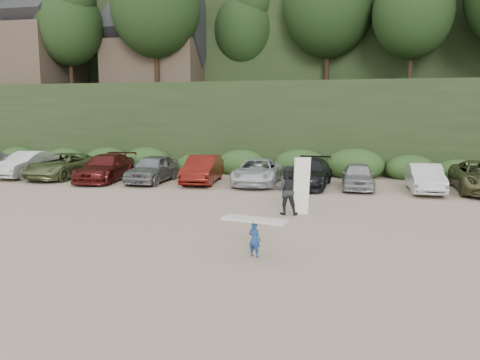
# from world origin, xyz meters

# --- Properties ---
(ground) EXTENTS (120.00, 120.00, 0.00)m
(ground) POSITION_xyz_m (0.00, 0.00, 0.00)
(ground) COLOR tan
(ground) RESTS_ON ground
(hillside_backdrop) EXTENTS (90.00, 41.50, 28.00)m
(hillside_backdrop) POSITION_xyz_m (-0.26, 35.93, 11.22)
(hillside_backdrop) COLOR black
(hillside_backdrop) RESTS_ON ground
(parked_cars) EXTENTS (39.62, 6.01, 1.62)m
(parked_cars) POSITION_xyz_m (-0.46, 10.04, 0.76)
(parked_cars) COLOR #A9A9AE
(parked_cars) RESTS_ON ground
(child_surfer) EXTENTS (1.89, 0.85, 1.09)m
(child_surfer) POSITION_xyz_m (1.70, -2.74, 0.74)
(child_surfer) COLOR navy
(child_surfer) RESTS_ON ground
(adult_surfer) EXTENTS (1.41, 0.80, 2.28)m
(adult_surfer) POSITION_xyz_m (1.98, 2.91, 0.98)
(adult_surfer) COLOR black
(adult_surfer) RESTS_ON ground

